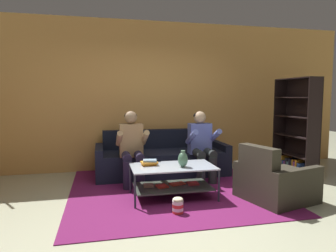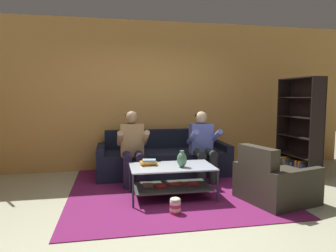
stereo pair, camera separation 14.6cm
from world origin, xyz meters
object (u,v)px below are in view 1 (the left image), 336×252
person_seated_left (132,145)px  armchair (274,182)px  book_stack (149,162)px  popcorn_tub (178,206)px  bookshelf (296,137)px  person_seated_right (202,143)px  coffee_table (173,177)px  vase (183,159)px  couch (162,159)px

person_seated_left → armchair: bearing=-32.8°
book_stack → popcorn_tub: size_ratio=1.16×
book_stack → bookshelf: 3.00m
book_stack → popcorn_tub: bearing=-71.0°
book_stack → person_seated_left: bearing=104.5°
person_seated_right → popcorn_tub: bearing=-119.5°
coffee_table → bookshelf: 2.75m
vase → popcorn_tub: 0.71m
coffee_table → bookshelf: bearing=18.2°
book_stack → coffee_table: bearing=-19.1°
vase → armchair: bearing=-14.0°
couch → popcorn_tub: bearing=-95.5°
vase → popcorn_tub: (-0.20, -0.49, -0.47)m
bookshelf → armchair: (-1.23, -1.25, -0.43)m
bookshelf → popcorn_tub: size_ratio=8.57×
person_seated_right → couch: bearing=138.8°
person_seated_right → armchair: person_seated_right is taller
bookshelf → person_seated_right: bearing=-178.1°
person_seated_left → popcorn_tub: person_seated_left is taller
coffee_table → popcorn_tub: (-0.07, -0.59, -0.20)m
book_stack → popcorn_tub: book_stack is taller
person_seated_left → bookshelf: size_ratio=0.67×
coffee_table → armchair: (1.36, -0.40, -0.04)m
person_seated_right → armchair: bearing=-61.3°
vase → bookshelf: bearing=21.0°
person_seated_right → coffee_table: bearing=-131.8°
person_seated_right → coffee_table: 1.12m
person_seated_right → vase: person_seated_right is taller
book_stack → couch: bearing=70.7°
vase → armchair: size_ratio=0.22×
couch → vase: couch is taller
popcorn_tub → person_seated_left: bearing=106.8°
coffee_table → vase: bearing=-36.7°
book_stack → bookshelf: bearing=14.4°
couch → person_seated_left: person_seated_left is taller
bookshelf → person_seated_left: bearing=-178.9°
coffee_table → popcorn_tub: bearing=-97.2°
coffee_table → armchair: armchair is taller
armchair → vase: bearing=166.0°
person_seated_right → book_stack: 1.24m
couch → bookshelf: bookshelf is taller
coffee_table → vase: vase is taller
coffee_table → bookshelf: bookshelf is taller
couch → coffee_table: 1.32m
person_seated_left → coffee_table: 1.00m
person_seated_right → vase: bearing=-123.3°
vase → couch: bearing=90.7°
bookshelf → coffee_table: bearing=-161.8°
coffee_table → book_stack: bearing=160.9°
couch → coffee_table: couch is taller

